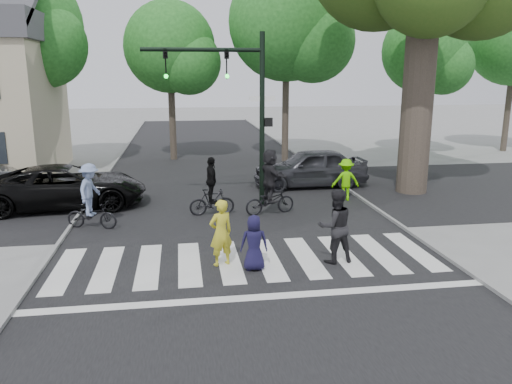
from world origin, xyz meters
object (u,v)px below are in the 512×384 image
(pedestrian_adult, at_px, (335,226))
(cyclist_right, at_px, (270,185))
(traffic_signal, at_px, (238,96))
(cyclist_mid, at_px, (212,192))
(car_grey, at_px, (310,168))
(cyclist_left, at_px, (91,201))
(pedestrian_child, at_px, (254,243))
(pedestrian_woman, at_px, (221,233))
(car_suv, at_px, (66,186))

(pedestrian_adult, bearing_deg, cyclist_right, -87.67)
(traffic_signal, distance_m, pedestrian_adult, 6.60)
(cyclist_mid, height_order, car_grey, cyclist_mid)
(traffic_signal, distance_m, cyclist_left, 5.90)
(pedestrian_child, bearing_deg, traffic_signal, -89.43)
(pedestrian_woman, height_order, car_suv, pedestrian_woman)
(cyclist_mid, bearing_deg, cyclist_right, -5.39)
(pedestrian_adult, bearing_deg, pedestrian_woman, -12.00)
(pedestrian_child, xyz_separation_m, car_suv, (-5.70, 6.73, 0.07))
(traffic_signal, height_order, cyclist_left, traffic_signal)
(cyclist_mid, relative_size, car_suv, 0.36)
(cyclist_right, bearing_deg, cyclist_left, -172.53)
(pedestrian_adult, bearing_deg, car_suv, -47.90)
(traffic_signal, height_order, pedestrian_woman, traffic_signal)
(traffic_signal, relative_size, cyclist_mid, 3.04)
(pedestrian_woman, bearing_deg, pedestrian_child, 129.81)
(pedestrian_child, distance_m, pedestrian_adult, 2.10)
(pedestrian_child, distance_m, car_grey, 9.44)
(pedestrian_adult, relative_size, car_grey, 0.40)
(cyclist_left, xyz_separation_m, cyclist_right, (5.67, 0.74, 0.12))
(pedestrian_woman, relative_size, cyclist_mid, 0.85)
(pedestrian_adult, xyz_separation_m, cyclist_mid, (-2.77, 4.75, -0.14))
(pedestrian_adult, bearing_deg, traffic_signal, -80.46)
(pedestrian_child, bearing_deg, car_suv, -46.18)
(car_grey, bearing_deg, cyclist_left, -60.84)
(traffic_signal, bearing_deg, pedestrian_child, -92.98)
(traffic_signal, bearing_deg, cyclist_mid, -138.47)
(cyclist_left, bearing_deg, cyclist_right, 7.47)
(cyclist_mid, distance_m, car_suv, 5.31)
(cyclist_right, height_order, car_suv, cyclist_right)
(pedestrian_woman, relative_size, pedestrian_child, 1.23)
(pedestrian_child, height_order, cyclist_mid, cyclist_mid)
(traffic_signal, bearing_deg, car_suv, 171.59)
(pedestrian_woman, xyz_separation_m, cyclist_right, (2.01, 4.36, 0.15))
(pedestrian_woman, distance_m, car_suv, 8.02)
(pedestrian_child, relative_size, cyclist_left, 0.68)
(pedestrian_adult, height_order, cyclist_left, cyclist_left)
(cyclist_left, height_order, cyclist_mid, cyclist_left)
(pedestrian_woman, height_order, car_grey, pedestrian_woman)
(cyclist_left, distance_m, cyclist_right, 5.72)
(pedestrian_woman, bearing_deg, cyclist_mid, -112.66)
(pedestrian_woman, distance_m, car_grey, 9.39)
(cyclist_left, xyz_separation_m, car_suv, (-1.28, 2.70, -0.12))
(traffic_signal, bearing_deg, pedestrian_woman, -101.09)
(pedestrian_woman, distance_m, cyclist_right, 4.81)
(car_grey, bearing_deg, car_suv, -78.97)
(traffic_signal, bearing_deg, cyclist_right, -48.42)
(cyclist_mid, xyz_separation_m, cyclist_right, (1.94, -0.18, 0.18))
(cyclist_mid, height_order, cyclist_right, cyclist_right)
(car_suv, bearing_deg, pedestrian_woman, -147.00)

